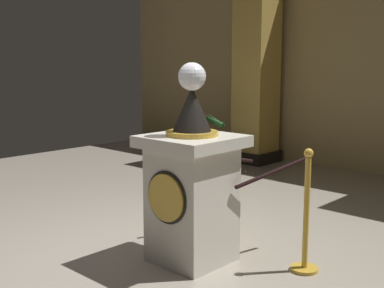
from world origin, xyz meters
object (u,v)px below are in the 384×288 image
object	(u,v)px
pedestal_clock	(192,185)
potted_palm_left	(204,148)
stanchion_far	(198,189)
stanchion_near	(306,229)

from	to	relation	value
pedestal_clock	potted_palm_left	size ratio (longest dim) A/B	1.79
pedestal_clock	stanchion_far	world-z (taller)	pedestal_clock
pedestal_clock	potted_palm_left	world-z (taller)	pedestal_clock
pedestal_clock	stanchion_near	xyz separation A→B (m)	(0.87, 0.49, -0.32)
stanchion_near	potted_palm_left	distance (m)	4.33
potted_palm_left	stanchion_far	bearing A→B (deg)	-49.64
stanchion_far	potted_palm_left	bearing A→B (deg)	130.36
potted_palm_left	pedestal_clock	bearing A→B (deg)	-49.78
stanchion_near	potted_palm_left	world-z (taller)	stanchion_near
pedestal_clock	stanchion_far	xyz separation A→B (m)	(-0.79, 0.94, -0.35)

